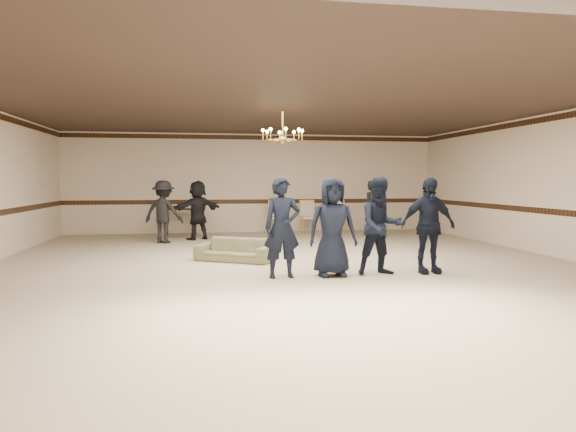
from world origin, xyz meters
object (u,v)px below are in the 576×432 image
Objects in this scene: console_table at (181,221)px; boy_a at (282,228)px; adult_left at (164,212)px; banquet_chair_right at (339,217)px; adult_right at (373,209)px; banquet_chair_mid at (308,217)px; settee at (235,250)px; banquet_chair_left at (277,217)px; adult_mid at (198,210)px; chandelier at (283,125)px; boy_c at (381,226)px; boy_d at (428,225)px; boy_b at (332,227)px.

boy_a is at bearing -72.45° from console_table.
adult_left is 5.72m from banquet_chair_right.
boy_a reaches higher than adult_right.
banquet_chair_mid is (2.00, 7.36, -0.36)m from boy_a.
adult_left is at bearing 109.96° from boy_a.
banquet_chair_right reaches higher than settee.
banquet_chair_left reaches higher than settee.
boy_a reaches higher than console_table.
boy_a is 1.04× the size of adult_mid.
adult_mid is 1.63× the size of banquet_chair_left.
chandelier is 4.90m from adult_mid.
adult_right is 1.63× the size of banquet_chair_left.
adult_mid is 1.57m from console_table.
banquet_chair_right is at bearing 63.28° from chandelier.
settee is at bearing -157.00° from adult_right.
chandelier reaches higher than settee.
adult_right reaches higher than banquet_chair_right.
chandelier is at bearing -92.94° from banquet_chair_left.
adult_mid is 4.66m from banquet_chair_right.
boy_c is 6.87m from adult_left.
adult_mid is at bearing 157.49° from adult_right.
boy_c is at bearing -96.42° from banquet_chair_mid.
adult_right reaches higher than banquet_chair_mid.
boy_d is 1.69× the size of banquet_chair_mid.
adult_right reaches higher than banquet_chair_left.
boy_c is 8.47m from console_table.
boy_d is at bearing -3.72° from boy_a.
boy_c is (0.90, 0.00, 0.00)m from boy_b.
chandelier is at bearing -149.76° from adult_right.
adult_mid is (-2.39, 6.14, -0.03)m from boy_b.
settee is 5.63m from banquet_chair_left.
chandelier is 0.90× the size of banquet_chair_mid.
settee is at bearing 138.56° from adult_left.
chandelier is 0.90× the size of banquet_chair_left.
console_table is at bearing 120.62° from boy_d.
boy_c is 7.41m from banquet_chair_left.
boy_a is 7.63m from banquet_chair_mid.
boy_a and boy_b have the same top height.
boy_d is 1.78× the size of console_table.
banquet_chair_right is (5.38, 1.91, -0.33)m from adult_left.
adult_left is at bearing 146.31° from settee.
boy_d reaches higher than adult_mid.
adult_right is at bearing 79.68° from boy_d.
banquet_chair_left is at bearing -1.12° from console_table.
boy_c is 6.02m from adult_right.
boy_b is 7.36m from banquet_chair_left.
adult_left is 1.14m from adult_mid.
console_table is (-3.80, 7.56, -0.46)m from boy_c.
boy_a is 7.43m from banquet_chair_left.
adult_mid is at bearing -119.67° from adult_left.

